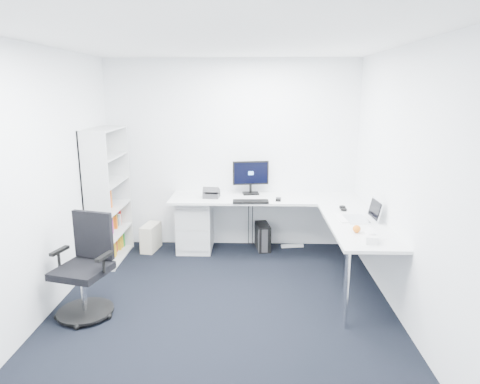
{
  "coord_description": "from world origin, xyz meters",
  "views": [
    {
      "loc": [
        0.3,
        -4.03,
        2.27
      ],
      "look_at": [
        0.15,
        1.05,
        1.05
      ],
      "focal_mm": 32.0,
      "sensor_mm": 36.0,
      "label": 1
    }
  ],
  "objects_px": {
    "l_desk": "(271,233)",
    "bookshelf": "(108,195)",
    "task_chair": "(82,268)",
    "monitor": "(251,177)",
    "laptop": "(357,210)"
  },
  "relations": [
    {
      "from": "task_chair",
      "to": "monitor",
      "type": "height_order",
      "value": "monitor"
    },
    {
      "from": "monitor",
      "to": "laptop",
      "type": "relative_size",
      "value": 1.46
    },
    {
      "from": "l_desk",
      "to": "laptop",
      "type": "distance_m",
      "value": 1.29
    },
    {
      "from": "l_desk",
      "to": "task_chair",
      "type": "relative_size",
      "value": 2.64
    },
    {
      "from": "l_desk",
      "to": "laptop",
      "type": "relative_size",
      "value": 7.88
    },
    {
      "from": "l_desk",
      "to": "bookshelf",
      "type": "bearing_deg",
      "value": 178.68
    },
    {
      "from": "monitor",
      "to": "laptop",
      "type": "bearing_deg",
      "value": -53.54
    },
    {
      "from": "l_desk",
      "to": "monitor",
      "type": "bearing_deg",
      "value": 117.27
    },
    {
      "from": "l_desk",
      "to": "task_chair",
      "type": "height_order",
      "value": "task_chair"
    },
    {
      "from": "l_desk",
      "to": "monitor",
      "type": "xyz_separation_m",
      "value": [
        -0.27,
        0.53,
        0.65
      ]
    },
    {
      "from": "laptop",
      "to": "l_desk",
      "type": "bearing_deg",
      "value": 140.36
    },
    {
      "from": "task_chair",
      "to": "monitor",
      "type": "xyz_separation_m",
      "value": [
        1.69,
        2.01,
        0.53
      ]
    },
    {
      "from": "task_chair",
      "to": "laptop",
      "type": "xyz_separation_m",
      "value": [
        2.91,
        0.79,
        0.41
      ]
    },
    {
      "from": "l_desk",
      "to": "bookshelf",
      "type": "distance_m",
      "value": 2.23
    },
    {
      "from": "bookshelf",
      "to": "laptop",
      "type": "height_order",
      "value": "bookshelf"
    }
  ]
}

